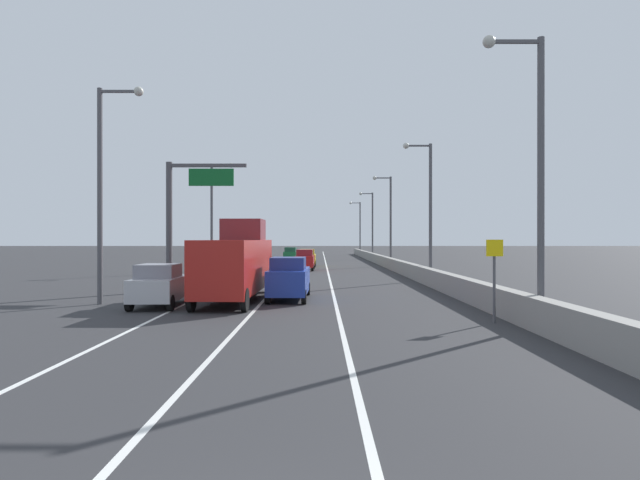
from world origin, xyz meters
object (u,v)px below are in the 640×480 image
Objects in this scene: car_red_2 at (304,260)px; car_silver_4 at (160,285)px; box_truck at (236,263)px; speed_advisory_sign at (494,274)px; lamp_post_right_near at (533,159)px; lamp_post_right_fifth at (358,224)px; car_blue_3 at (288,278)px; lamp_post_right_fourth at (370,221)px; car_green_1 at (290,254)px; lamp_post_right_second at (426,201)px; lamp_post_right_third at (388,214)px; overhead_sign_gantry at (181,210)px; lamp_post_left_mid at (214,209)px; car_yellow_0 at (306,258)px; lamp_post_left_near at (105,179)px.

car_red_2 reaches higher than car_silver_4.
box_truck reaches higher than car_silver_4.
speed_advisory_sign is 4.23m from lamp_post_right_near.
lamp_post_right_fifth is 2.09× the size of car_blue_3.
lamp_post_right_near is 2.34× the size of car_silver_4.
lamp_post_right_fourth reaches higher than car_silver_4.
car_red_2 is at bearing 103.76° from speed_advisory_sign.
car_green_1 is 0.43× the size of box_truck.
lamp_post_right_second is (1.58, 19.23, 4.03)m from speed_advisory_sign.
lamp_post_right_second and lamp_post_right_third have the same top height.
lamp_post_right_third is at bearing 87.97° from speed_advisory_sign.
lamp_post_right_second is 17.57m from box_truck.
lamp_post_right_second is 2.25× the size of car_red_2.
lamp_post_right_fourth is 29.23m from car_red_2.
overhead_sign_gantry is 41.82m from car_green_1.
speed_advisory_sign is at bearing -78.96° from car_green_1.
lamp_post_left_mid reaches higher than car_yellow_0.
lamp_post_right_second is 22.55m from lamp_post_left_near.
lamp_post_right_third is 33.52m from car_blue_3.
lamp_post_right_fourth is at bearing 88.65° from speed_advisory_sign.
lamp_post_right_fourth is 2.25× the size of car_red_2.
lamp_post_left_mid is 24.83m from car_green_1.
lamp_post_right_near is 34.43m from lamp_post_left_mid.
car_silver_4 is at bearing -82.70° from overhead_sign_gantry.
lamp_post_left_near reaches higher than box_truck.
lamp_post_left_mid is 2.25× the size of car_red_2.
car_green_1 is at bearing 76.37° from lamp_post_left_mid.
car_blue_3 is (-8.87, -71.60, -4.73)m from lamp_post_right_fifth.
speed_advisory_sign is at bearing -33.88° from box_truck.
car_blue_3 is at bearing -86.86° from car_green_1.
lamp_post_right_second and lamp_post_left_mid have the same top height.
lamp_post_right_fourth and lamp_post_left_mid have the same top height.
car_red_2 is 27.57m from car_silver_4.
car_silver_4 reaches higher than car_green_1.
lamp_post_right_fourth is at bearing 74.75° from car_silver_4.
overhead_sign_gantry is 0.74× the size of lamp_post_right_fourth.
car_yellow_0 reaches higher than car_silver_4.
lamp_post_right_fifth is at bearing 66.32° from car_green_1.
car_red_2 is at bearing -83.10° from car_green_1.
lamp_post_right_second is 21.94m from car_yellow_0.
car_red_2 is 24.39m from car_blue_3.
lamp_post_left_near is (-1.92, -6.04, 1.06)m from overhead_sign_gantry.
car_blue_3 is (-0.07, -24.39, 0.06)m from car_red_2.
lamp_post_right_near is 1.00× the size of lamp_post_left_near.
lamp_post_right_second is 19.86m from lamp_post_right_third.
lamp_post_right_second is 21.49m from car_silver_4.
lamp_post_left_mid is 2.34× the size of car_silver_4.
lamp_post_right_fifth and lamp_post_left_near have the same top height.
lamp_post_right_second is 2.46× the size of car_green_1.
lamp_post_left_near is 2.15× the size of car_yellow_0.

